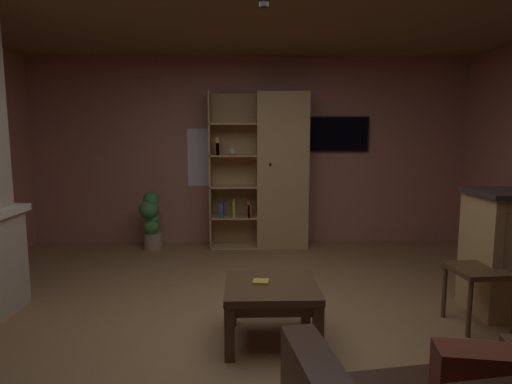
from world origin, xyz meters
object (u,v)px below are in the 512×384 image
dining_chair (490,261)px  table_book_0 (261,282)px  bookshelf_cabinet (275,172)px  potted_floor_plant (151,219)px  coffee_table (271,295)px  wall_mounted_tv (338,134)px

dining_chair → table_book_0: bearing=-174.5°
bookshelf_cabinet → potted_floor_plant: size_ratio=2.67×
bookshelf_cabinet → dining_chair: size_ratio=2.26×
bookshelf_cabinet → coffee_table: (-0.23, -2.74, -0.68)m
table_book_0 → potted_floor_plant: bearing=117.8°
table_book_0 → potted_floor_plant: (-1.36, 2.58, -0.03)m
bookshelf_cabinet → dining_chair: 2.99m
table_book_0 → wall_mounted_tv: wall_mounted_tv is taller
dining_chair → coffee_table: bearing=-173.3°
table_book_0 → potted_floor_plant: size_ratio=0.15×
table_book_0 → dining_chair: size_ratio=0.13×
table_book_0 → wall_mounted_tv: 3.34m
bookshelf_cabinet → table_book_0: 2.79m
potted_floor_plant → wall_mounted_tv: wall_mounted_tv is taller
bookshelf_cabinet → coffee_table: size_ratio=3.07×
dining_chair → wall_mounted_tv: size_ratio=1.08×
coffee_table → wall_mounted_tv: wall_mounted_tv is taller
bookshelf_cabinet → wall_mounted_tv: bearing=13.4°
bookshelf_cabinet → potted_floor_plant: 1.78m
potted_floor_plant → wall_mounted_tv: (2.55, 0.34, 1.12)m
wall_mounted_tv → coffee_table: bearing=-110.7°
dining_chair → bookshelf_cabinet: bearing=121.0°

